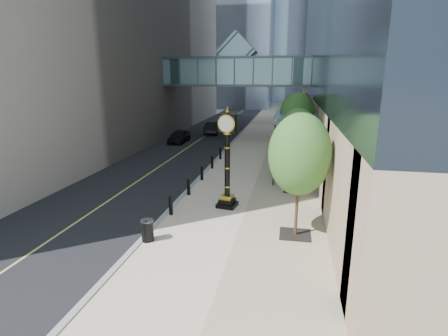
{
  "coord_description": "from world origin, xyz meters",
  "views": [
    {
      "loc": [
        3.19,
        -11.84,
        6.98
      ],
      "look_at": [
        -0.01,
        4.72,
        2.56
      ],
      "focal_mm": 28.0,
      "sensor_mm": 36.0,
      "label": 1
    }
  ],
  "objects_px": {
    "street_clock": "(227,166)",
    "car_far": "(214,128)",
    "car_near": "(179,136)",
    "trash_bin": "(147,231)",
    "pedestrian": "(284,171)"
  },
  "relations": [
    {
      "from": "trash_bin",
      "to": "car_far",
      "type": "xyz_separation_m",
      "value": [
        -3.6,
        29.71,
        0.26
      ]
    },
    {
      "from": "trash_bin",
      "to": "car_near",
      "type": "xyz_separation_m",
      "value": [
        -6.04,
        22.98,
        0.19
      ]
    },
    {
      "from": "car_near",
      "to": "car_far",
      "type": "height_order",
      "value": "car_far"
    },
    {
      "from": "street_clock",
      "to": "pedestrian",
      "type": "height_order",
      "value": "street_clock"
    },
    {
      "from": "street_clock",
      "to": "pedestrian",
      "type": "bearing_deg",
      "value": 70.03
    },
    {
      "from": "car_near",
      "to": "street_clock",
      "type": "bearing_deg",
      "value": -62.72
    },
    {
      "from": "street_clock",
      "to": "pedestrian",
      "type": "relative_size",
      "value": 3.35
    },
    {
      "from": "trash_bin",
      "to": "pedestrian",
      "type": "height_order",
      "value": "pedestrian"
    },
    {
      "from": "street_clock",
      "to": "trash_bin",
      "type": "height_order",
      "value": "street_clock"
    },
    {
      "from": "trash_bin",
      "to": "car_near",
      "type": "relative_size",
      "value": 0.22
    },
    {
      "from": "street_clock",
      "to": "car_far",
      "type": "bearing_deg",
      "value": 113.73
    },
    {
      "from": "pedestrian",
      "to": "car_near",
      "type": "relative_size",
      "value": 0.39
    },
    {
      "from": "street_clock",
      "to": "trash_bin",
      "type": "xyz_separation_m",
      "value": [
        -2.64,
        -4.72,
        -1.84
      ]
    },
    {
      "from": "pedestrian",
      "to": "car_far",
      "type": "height_order",
      "value": "pedestrian"
    },
    {
      "from": "pedestrian",
      "to": "car_far",
      "type": "bearing_deg",
      "value": -86.0
    }
  ]
}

